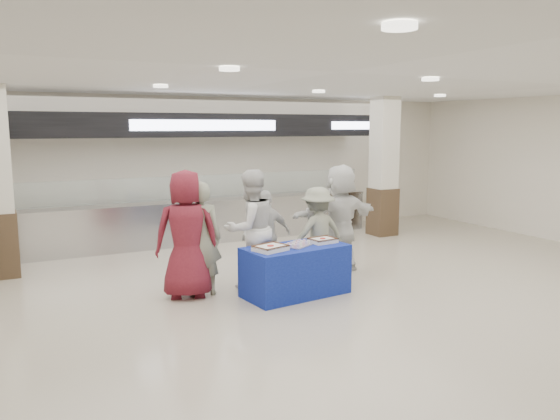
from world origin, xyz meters
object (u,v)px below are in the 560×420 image
display_table (295,271)px  chef_short (266,235)px  civilian_white (340,218)px  cupcake_tray (297,244)px  sheet_cake_left (270,247)px  chef_tall (250,229)px  soldier_b (317,233)px  civilian_maroon (187,234)px  sheet_cake_right (323,240)px  soldier_a (201,238)px

display_table → chef_short: chef_short is taller
display_table → civilian_white: size_ratio=0.82×
cupcake_tray → sheet_cake_left: bearing=-170.0°
display_table → chef_short: (-0.02, 0.97, 0.37)m
chef_tall → soldier_b: (1.19, -0.07, -0.16)m
civilian_maroon → chef_short: (1.46, 0.33, -0.21)m
sheet_cake_left → soldier_b: 1.43m
sheet_cake_left → civilian_maroon: (-1.01, 0.74, 0.16)m
chef_short → sheet_cake_left: bearing=66.2°
sheet_cake_right → chef_short: (-0.52, 0.93, -0.05)m
sheet_cake_right → chef_tall: bearing=144.1°
cupcake_tray → civilian_maroon: bearing=156.6°
sheet_cake_left → display_table: bearing=11.7°
sheet_cake_left → sheet_cake_right: size_ratio=1.26×
soldier_a → chef_short: bearing=-142.6°
chef_short → civilian_white: 1.41m
sheet_cake_left → cupcake_tray: bearing=10.0°
sheet_cake_left → soldier_b: (1.23, 0.74, -0.03)m
civilian_white → display_table: bearing=28.3°
chef_tall → civilian_white: bearing=175.8°
sheet_cake_left → chef_short: size_ratio=0.35×
soldier_a → chef_tall: chef_tall is taller
display_table → sheet_cake_left: (-0.46, -0.10, 0.42)m
chef_short → soldier_b: (0.79, -0.33, 0.02)m
sheet_cake_right → soldier_a: (-1.75, 0.65, 0.07)m
sheet_cake_right → cupcake_tray: sheet_cake_right is taller
sheet_cake_left → soldier_b: size_ratio=0.34×
civilian_maroon → civilian_white: bearing=-158.4°
soldier_b → civilian_white: size_ratio=0.82×
sheet_cake_left → civilian_maroon: size_ratio=0.28×
sheet_cake_left → soldier_a: bearing=135.0°
sheet_cake_right → soldier_a: soldier_a is taller
soldier_b → sheet_cake_left: bearing=29.4°
sheet_cake_right → soldier_b: (0.27, 0.60, -0.02)m
civilian_white → sheet_cake_left: bearing=23.5°
soldier_a → chef_short: soldier_a is taller
chef_tall → civilian_white: size_ratio=0.99×
display_table → sheet_cake_left: 0.64m
soldier_b → civilian_white: bearing=-158.9°
cupcake_tray → soldier_a: bearing=151.3°
sheet_cake_right → soldier_a: 1.86m
civilian_maroon → sheet_cake_left: bearing=160.6°
display_table → sheet_cake_left: size_ratio=2.94×
cupcake_tray → chef_tall: 0.86m
display_table → sheet_cake_right: 0.65m
civilian_maroon → chef_tall: civilian_maroon is taller
cupcake_tray → sheet_cake_right: bearing=6.1°
soldier_a → civilian_white: 2.63m
display_table → soldier_b: soldier_b is taller
civilian_maroon → cupcake_tray: bearing=173.2°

